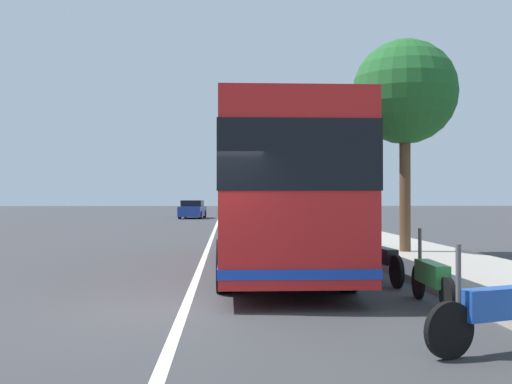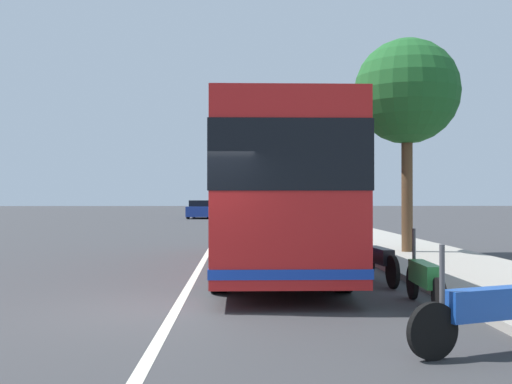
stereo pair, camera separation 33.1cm
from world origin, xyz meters
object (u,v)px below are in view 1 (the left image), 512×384
object	(u,v)px
motorcycle_nearest_curb	(508,310)
roadside_tree_mid_block	(405,93)
car_far_distant	(193,210)
motorcycle_angled	(432,278)
coach_bus	(272,188)
car_behind_bus	(244,209)
motorcycle_far_end	(383,260)
car_ahead_same_lane	(259,219)

from	to	relation	value
motorcycle_nearest_curb	roadside_tree_mid_block	distance (m)	12.25
car_far_distant	motorcycle_angled	bearing A→B (deg)	13.21
coach_bus	car_far_distant	xyz separation A→B (m)	(35.43, 4.04, -1.30)
car_behind_bus	motorcycle_angled	bearing A→B (deg)	178.23
motorcycle_angled	roadside_tree_mid_block	size ratio (longest dim) A/B	0.33
motorcycle_nearest_curb	car_far_distant	bearing A→B (deg)	-101.80
motorcycle_far_end	car_far_distant	size ratio (longest dim) A/B	0.47
coach_bus	roadside_tree_mid_block	xyz separation A→B (m)	(3.06, -4.31, 2.96)
car_far_distant	roadside_tree_mid_block	xyz separation A→B (m)	(-32.37, -8.35, 4.26)
coach_bus	motorcycle_nearest_curb	xyz separation A→B (m)	(-8.13, -2.13, -1.53)
motorcycle_angled	car_behind_bus	size ratio (longest dim) A/B	0.49
motorcycle_nearest_curb	roadside_tree_mid_block	size ratio (longest dim) A/B	0.34
car_ahead_same_lane	roadside_tree_mid_block	size ratio (longest dim) A/B	0.63
car_ahead_same_lane	roadside_tree_mid_block	world-z (taller)	roadside_tree_mid_block
motorcycle_far_end	car_behind_bus	xyz separation A→B (m)	(38.22, 1.81, 0.27)
car_far_distant	car_ahead_same_lane	world-z (taller)	car_far_distant
motorcycle_far_end	car_ahead_same_lane	bearing A→B (deg)	0.69
car_far_distant	roadside_tree_mid_block	size ratio (longest dim) A/B	0.71
car_far_distant	car_ahead_same_lane	distance (m)	20.87
motorcycle_angled	motorcycle_far_end	bearing A→B (deg)	3.88
motorcycle_nearest_curb	motorcycle_far_end	size ratio (longest dim) A/B	1.01
motorcycle_nearest_curb	motorcycle_far_end	xyz separation A→B (m)	(5.60, -0.01, -0.01)
car_ahead_same_lane	car_behind_bus	bearing A→B (deg)	4.07
motorcycle_far_end	car_far_distant	world-z (taller)	car_far_distant
coach_bus	car_ahead_same_lane	distance (m)	15.13
coach_bus	roadside_tree_mid_block	world-z (taller)	roadside_tree_mid_block
motorcycle_nearest_curb	motorcycle_angled	xyz separation A→B (m)	(2.81, -0.08, -0.02)
motorcycle_angled	roadside_tree_mid_block	distance (m)	9.75
coach_bus	car_behind_bus	size ratio (longest dim) A/B	2.55
motorcycle_angled	car_behind_bus	distance (m)	41.06
coach_bus	car_far_distant	distance (m)	35.69
motorcycle_nearest_curb	car_ahead_same_lane	size ratio (longest dim) A/B	0.54
coach_bus	motorcycle_angled	distance (m)	5.97
car_ahead_same_lane	coach_bus	bearing A→B (deg)	-178.30
coach_bus	car_behind_bus	distance (m)	35.72
motorcycle_nearest_curb	roadside_tree_mid_block	xyz separation A→B (m)	(11.19, -2.17, 4.49)
car_far_distant	car_ahead_same_lane	bearing A→B (deg)	17.05
motorcycle_nearest_curb	roadside_tree_mid_block	bearing A→B (deg)	-120.86
coach_bus	motorcycle_nearest_curb	world-z (taller)	coach_bus
car_behind_bus	coach_bus	bearing A→B (deg)	175.07
coach_bus	car_far_distant	size ratio (longest dim) A/B	2.45
motorcycle_angled	car_ahead_same_lane	size ratio (longest dim) A/B	0.53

